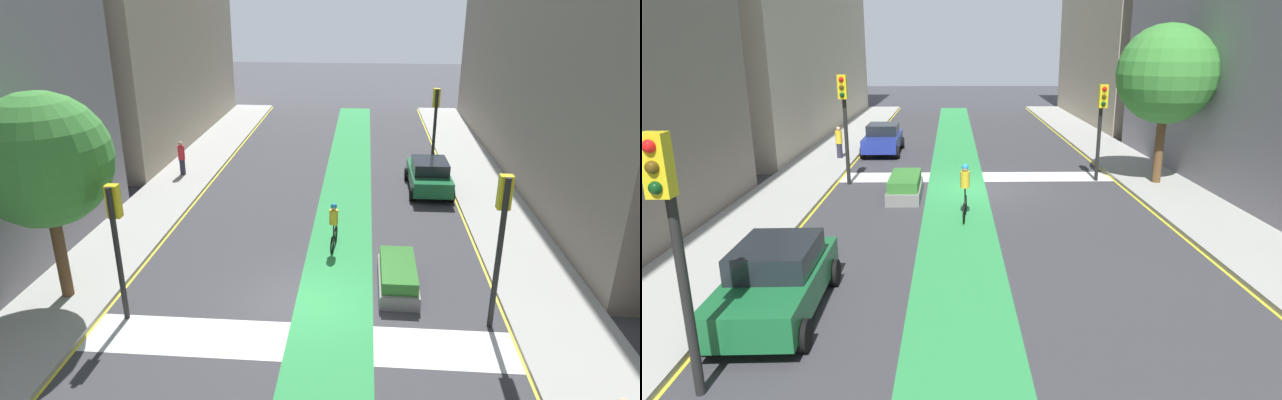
% 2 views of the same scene
% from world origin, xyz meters
% --- Properties ---
extents(ground_plane, '(120.00, 120.00, 0.00)m').
position_xyz_m(ground_plane, '(0.00, 0.00, 0.00)').
color(ground_plane, '#38383D').
extents(bike_lane_paint, '(2.40, 60.00, 0.01)m').
position_xyz_m(bike_lane_paint, '(0.88, 0.00, 0.00)').
color(bike_lane_paint, '#2D8C47').
rests_on(bike_lane_paint, ground_plane).
extents(crosswalk_band, '(12.00, 1.80, 0.01)m').
position_xyz_m(crosswalk_band, '(0.00, -2.00, 0.00)').
color(crosswalk_band, silver).
rests_on(crosswalk_band, ground_plane).
extents(sidewalk_left, '(3.00, 60.00, 0.15)m').
position_xyz_m(sidewalk_left, '(-7.50, 0.00, 0.07)').
color(sidewalk_left, '#9E9E99').
rests_on(sidewalk_left, ground_plane).
extents(curb_stripe_left, '(0.16, 60.00, 0.01)m').
position_xyz_m(curb_stripe_left, '(-6.00, 0.00, 0.01)').
color(curb_stripe_left, yellow).
rests_on(curb_stripe_left, ground_plane).
extents(sidewalk_right, '(3.00, 60.00, 0.15)m').
position_xyz_m(sidewalk_right, '(7.50, 0.00, 0.07)').
color(sidewalk_right, '#9E9E99').
rests_on(sidewalk_right, ground_plane).
extents(curb_stripe_right, '(0.16, 60.00, 0.01)m').
position_xyz_m(curb_stripe_right, '(6.00, 0.00, 0.01)').
color(curb_stripe_right, yellow).
rests_on(curb_stripe_right, ground_plane).
extents(traffic_signal_near_right, '(0.35, 0.52, 4.53)m').
position_xyz_m(traffic_signal_near_right, '(5.43, -0.68, 3.17)').
color(traffic_signal_near_right, black).
rests_on(traffic_signal_near_right, ground_plane).
extents(traffic_signal_near_left, '(0.35, 0.52, 4.11)m').
position_xyz_m(traffic_signal_near_left, '(-5.19, -1.13, 2.89)').
color(traffic_signal_near_left, black).
rests_on(traffic_signal_near_left, ground_plane).
extents(traffic_signal_far_right, '(0.35, 0.52, 4.43)m').
position_xyz_m(traffic_signal_far_right, '(5.29, 13.52, 3.10)').
color(traffic_signal_far_right, black).
rests_on(traffic_signal_far_right, ground_plane).
extents(car_green_right_far, '(2.07, 4.22, 1.57)m').
position_xyz_m(car_green_right_far, '(4.83, 10.61, 0.80)').
color(car_green_right_far, '#196033').
rests_on(car_green_right_far, ground_plane).
extents(cyclist_in_lane, '(0.32, 1.73, 1.86)m').
position_xyz_m(cyclist_in_lane, '(0.64, 3.88, 0.97)').
color(cyclist_in_lane, black).
rests_on(cyclist_in_lane, ground_plane).
extents(pedestrian_sidewalk_left_a, '(0.34, 0.34, 1.76)m').
position_xyz_m(pedestrian_sidewalk_left_a, '(-7.65, 11.61, 1.05)').
color(pedestrian_sidewalk_left_a, '#262638').
rests_on(pedestrian_sidewalk_left_a, sidewalk_left).
extents(street_tree_near, '(3.93, 3.93, 6.37)m').
position_xyz_m(street_tree_near, '(-7.46, -0.35, 4.53)').
color(street_tree_near, brown).
rests_on(street_tree_near, sidewalk_left).
extents(median_planter, '(1.24, 2.94, 0.85)m').
position_xyz_m(median_planter, '(2.88, 1.20, 0.40)').
color(median_planter, slate).
rests_on(median_planter, ground_plane).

